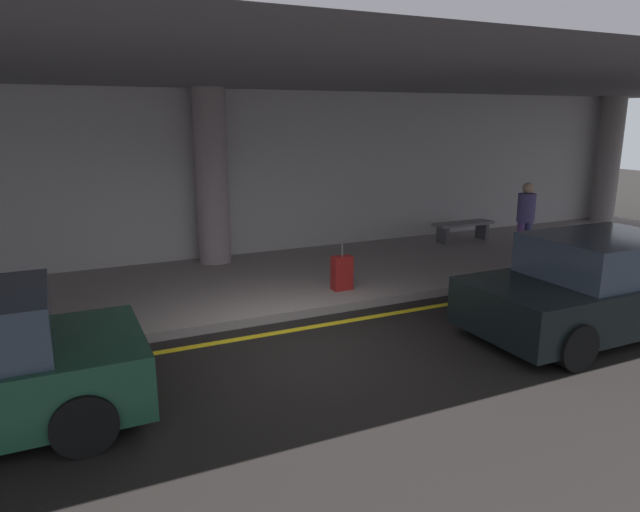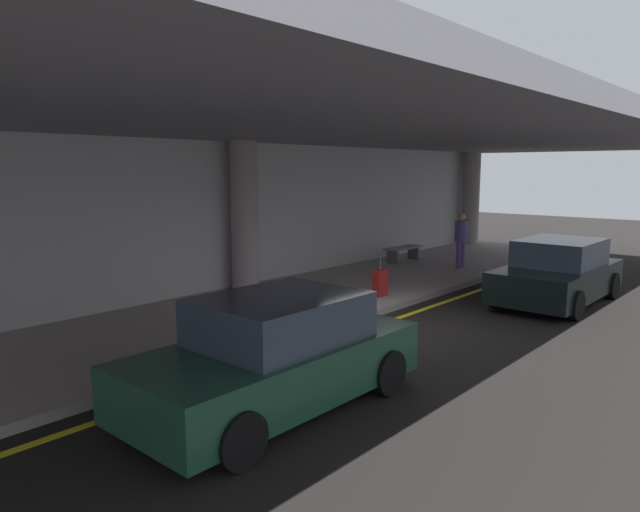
{
  "view_description": "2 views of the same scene",
  "coord_description": "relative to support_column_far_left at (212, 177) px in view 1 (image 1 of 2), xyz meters",
  "views": [
    {
      "loc": [
        -3.06,
        -7.09,
        3.2
      ],
      "look_at": [
        1.11,
        1.78,
        0.81
      ],
      "focal_mm": 31.99,
      "sensor_mm": 36.0,
      "label": 1
    },
    {
      "loc": [
        -9.42,
        -5.99,
        3.13
      ],
      "look_at": [
        0.46,
        2.69,
        1.14
      ],
      "focal_mm": 32.31,
      "sensor_mm": 36.0,
      "label": 2
    }
  ],
  "objects": [
    {
      "name": "ground_plane",
      "position": [
        0.0,
        -4.77,
        -1.97
      ],
      "size": [
        60.0,
        60.0,
        0.0
      ],
      "primitive_type": "plane",
      "color": "black"
    },
    {
      "name": "sidewalk",
      "position": [
        0.0,
        -1.67,
        -1.9
      ],
      "size": [
        26.0,
        4.2,
        0.15
      ],
      "primitive_type": "cube",
      "color": "gray",
      "rests_on": "ground"
    },
    {
      "name": "lane_stripe_yellow",
      "position": [
        0.0,
        -4.18,
        -1.97
      ],
      "size": [
        26.0,
        0.14,
        0.01
      ],
      "primitive_type": "cube",
      "color": "yellow",
      "rests_on": "ground"
    },
    {
      "name": "support_column_far_left",
      "position": [
        0.0,
        0.0,
        0.0
      ],
      "size": [
        0.68,
        0.68,
        3.65
      ],
      "primitive_type": "cylinder",
      "color": "gray",
      "rests_on": "sidewalk"
    },
    {
      "name": "support_column_left_mid",
      "position": [
        12.0,
        0.0,
        0.0
      ],
      "size": [
        0.68,
        0.68,
        3.65
      ],
      "primitive_type": "cylinder",
      "color": "gray",
      "rests_on": "sidewalk"
    },
    {
      "name": "ceiling_overhang",
      "position": [
        0.0,
        -2.17,
        1.97
      ],
      "size": [
        28.0,
        13.2,
        0.3
      ],
      "primitive_type": "cube",
      "color": "slate",
      "rests_on": "support_column_far_left"
    },
    {
      "name": "terminal_back_wall",
      "position": [
        0.0,
        0.58,
        -0.07
      ],
      "size": [
        26.0,
        0.3,
        3.8
      ],
      "primitive_type": "cube",
      "color": "#B3AEAF",
      "rests_on": "ground"
    },
    {
      "name": "car_black",
      "position": [
        4.23,
        -6.19,
        -1.26
      ],
      "size": [
        4.1,
        1.92,
        1.5
      ],
      "rotation": [
        0.0,
        0.0,
        3.06
      ],
      "color": "black",
      "rests_on": "ground"
    },
    {
      "name": "traveler_with_luggage",
      "position": [
        6.29,
        -2.6,
        -0.86
      ],
      "size": [
        0.38,
        0.38,
        1.68
      ],
      "rotation": [
        0.0,
        0.0,
        2.39
      ],
      "color": "#613B86",
      "rests_on": "sidewalk"
    },
    {
      "name": "suitcase_upright_primary",
      "position": [
        1.54,
        -3.02,
        -1.51
      ],
      "size": [
        0.36,
        0.22,
        0.9
      ],
      "rotation": [
        0.0,
        0.0,
        0.08
      ],
      "color": "maroon",
      "rests_on": "sidewalk"
    },
    {
      "name": "bench_metal",
      "position": [
        6.23,
        -0.6,
        -1.47
      ],
      "size": [
        1.6,
        0.5,
        0.48
      ],
      "color": "slate",
      "rests_on": "sidewalk"
    }
  ]
}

